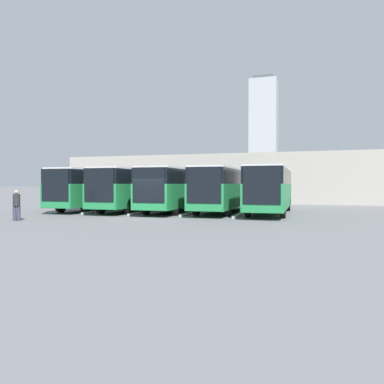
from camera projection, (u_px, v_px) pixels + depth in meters
name	position (u px, v px, depth m)	size (l,w,h in m)	color
ground_plane	(147.00, 218.00, 23.80)	(600.00, 600.00, 0.00)	slate
bus_0	(270.00, 188.00, 27.10)	(2.60, 11.22, 3.35)	#238447
curb_divider_0	(242.00, 214.00, 26.10)	(0.24, 6.23, 0.15)	#B2B2AD
bus_1	(223.00, 188.00, 28.43)	(2.60, 11.22, 3.35)	#238447
curb_divider_1	(194.00, 212.00, 27.43)	(0.24, 6.23, 0.15)	#B2B2AD
bus_2	(177.00, 188.00, 29.18)	(2.60, 11.22, 3.35)	#238447
curb_divider_2	(148.00, 212.00, 28.18)	(0.24, 6.23, 0.15)	#B2B2AD
bus_3	(135.00, 188.00, 30.20)	(2.60, 11.22, 3.35)	#238447
curb_divider_3	(105.00, 211.00, 29.20)	(0.24, 6.23, 0.15)	#B2B2AD
bus_4	(98.00, 188.00, 31.41)	(2.60, 11.22, 3.35)	#238447
pedestrian	(17.00, 204.00, 21.91)	(0.56, 0.56, 1.81)	#38384C
station_building	(229.00, 179.00, 47.49)	(39.56, 13.60, 5.65)	#A8A399
office_tower	(264.00, 133.00, 262.46)	(18.59, 18.59, 77.20)	#ADB2B7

